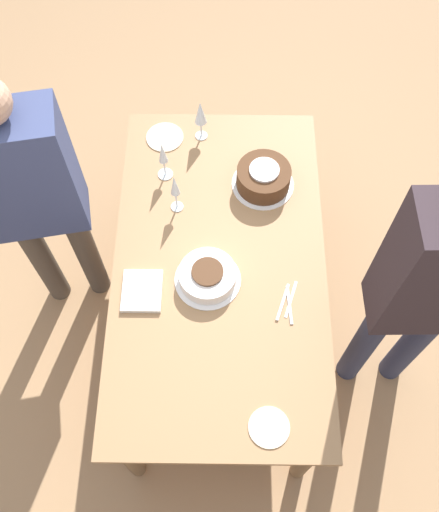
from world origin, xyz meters
The scene contains 13 objects.
ground_plane centered at (0.00, 0.00, 0.00)m, with size 12.00×12.00×0.00m, color #A87F56.
dining_table centered at (0.00, 0.00, 0.62)m, with size 1.63×0.90×0.72m.
cake_center_white centered at (-0.09, 0.05, 0.76)m, with size 0.28×0.28×0.08m.
cake_front_chocolate centered at (0.40, -0.19, 0.78)m, with size 0.28×0.28×0.12m.
wine_glass_near centered at (0.68, 0.09, 0.88)m, with size 0.06×0.06×0.23m.
wine_glass_far centered at (0.27, 0.19, 0.88)m, with size 0.06×0.06×0.23m.
wine_glass_extra centered at (0.45, 0.25, 0.86)m, with size 0.07×0.07×0.22m.
dessert_plate_left centered at (-0.69, -0.19, 0.73)m, with size 0.15×0.15×0.01m.
dessert_plate_right centered at (0.67, 0.27, 0.73)m, with size 0.18×0.18×0.01m.
fork_pile centered at (-0.19, -0.28, 0.73)m, with size 0.19×0.10×0.01m.
napkin_stack centered at (-0.15, 0.32, 0.73)m, with size 0.19×0.16×0.02m.
person_cutting centered at (-0.24, -0.77, 1.01)m, with size 0.23×0.40×1.67m.
person_watching centered at (0.20, 0.77, 0.93)m, with size 0.29×0.43×1.54m.
Camera 1 is at (-1.12, -0.01, 2.87)m, focal length 40.00 mm.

